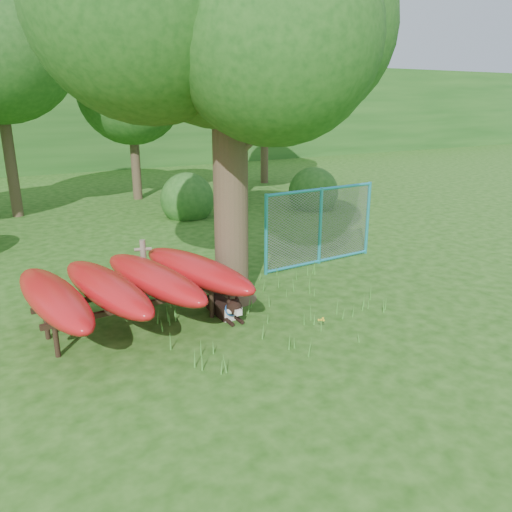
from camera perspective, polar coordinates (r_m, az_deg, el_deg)
ground at (r=8.68m, az=2.83°, el=-8.58°), size 80.00×80.00×0.00m
wooden_post at (r=10.03m, az=-12.65°, el=-1.36°), size 0.33×0.15×1.22m
kayak_rack at (r=8.75m, az=-14.14°, el=-3.02°), size 3.76×3.33×1.08m
husky_dog at (r=9.14m, az=-3.48°, el=-5.88°), size 0.30×1.22×0.54m
fence_section at (r=11.99m, az=7.35°, el=3.41°), size 3.17×0.21×3.09m
wildflower_clump at (r=8.64m, az=7.50°, el=-7.35°), size 0.12×0.11×0.25m
bg_tree_c at (r=20.38m, az=-14.15°, el=17.78°), size 4.00×4.00×6.12m
bg_tree_d at (r=19.87m, az=-2.20°, el=21.10°), size 4.80×4.80×7.50m
bg_tree_e at (r=23.96m, az=1.02°, el=20.83°), size 4.60×4.60×7.55m
shrub_right at (r=18.48m, az=6.50°, el=5.43°), size 1.80×1.80×1.80m
shrub_mid at (r=17.18m, az=-7.78°, el=4.47°), size 1.80×1.80×1.80m
wooded_hillside at (r=34.82m, az=-23.64°, el=14.70°), size 80.00×12.00×6.00m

